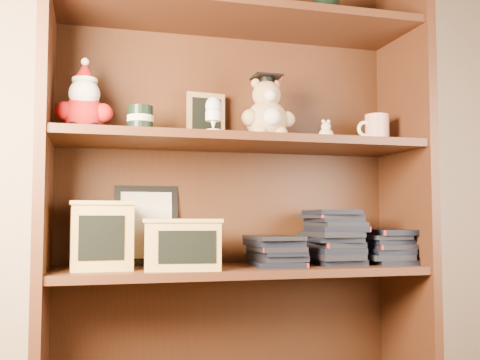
{
  "coord_description": "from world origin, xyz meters",
  "views": [
    {
      "loc": [
        -0.54,
        -0.4,
        0.7
      ],
      "look_at": [
        -0.08,
        1.3,
        0.82
      ],
      "focal_mm": 42.0,
      "sensor_mm": 36.0,
      "label": 1
    }
  ],
  "objects_px": {
    "bookcase": "(235,194)",
    "treats_box": "(101,235)",
    "grad_teddy_bear": "(267,115)",
    "teacher_mug": "(376,130)"
  },
  "relations": [
    {
      "from": "bookcase",
      "to": "treats_box",
      "type": "height_order",
      "value": "bookcase"
    },
    {
      "from": "grad_teddy_bear",
      "to": "treats_box",
      "type": "bearing_deg",
      "value": 179.37
    },
    {
      "from": "grad_teddy_bear",
      "to": "treats_box",
      "type": "xyz_separation_m",
      "value": [
        -0.51,
        0.01,
        -0.38
      ]
    },
    {
      "from": "bookcase",
      "to": "treats_box",
      "type": "bearing_deg",
      "value": -173.02
    },
    {
      "from": "teacher_mug",
      "to": "grad_teddy_bear",
      "type": "bearing_deg",
      "value": -179.05
    },
    {
      "from": "bookcase",
      "to": "grad_teddy_bear",
      "type": "distance_m",
      "value": 0.27
    },
    {
      "from": "grad_teddy_bear",
      "to": "treats_box",
      "type": "height_order",
      "value": "grad_teddy_bear"
    },
    {
      "from": "treats_box",
      "to": "grad_teddy_bear",
      "type": "bearing_deg",
      "value": -0.63
    },
    {
      "from": "bookcase",
      "to": "grad_teddy_bear",
      "type": "bearing_deg",
      "value": -32.04
    },
    {
      "from": "teacher_mug",
      "to": "treats_box",
      "type": "distance_m",
      "value": 0.97
    }
  ]
}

